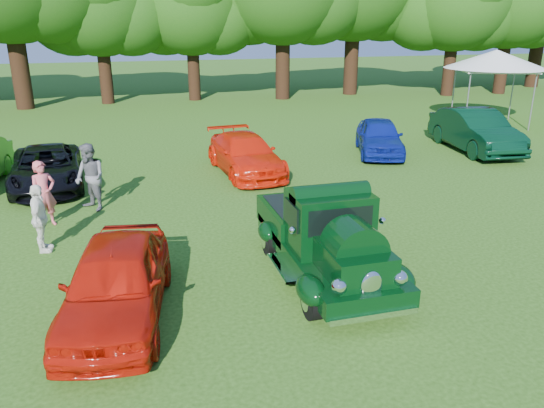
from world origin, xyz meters
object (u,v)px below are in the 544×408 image
object	(u,v)px
hero_pickup	(324,238)
canopy_tent	(496,60)
back_car_green	(475,131)
red_convertible	(116,282)
spectator_grey	(90,178)
back_car_orange	(245,154)
back_car_black	(46,168)
spectator_white	(40,219)
spectator_pink	(44,194)
back_car_blue	(379,137)

from	to	relation	value
hero_pickup	canopy_tent	bearing A→B (deg)	43.83
back_car_green	canopy_tent	size ratio (longest dim) A/B	0.80
red_convertible	back_car_green	distance (m)	15.99
spectator_grey	back_car_green	bearing A→B (deg)	68.50
back_car_orange	canopy_tent	distance (m)	14.48
back_car_black	spectator_white	size ratio (longest dim) A/B	2.85
back_car_orange	spectator_white	size ratio (longest dim) A/B	2.84
spectator_pink	spectator_white	bearing A→B (deg)	-116.41
back_car_blue	spectator_white	distance (m)	12.68
back_car_green	hero_pickup	bearing A→B (deg)	-131.76
hero_pickup	back_car_blue	xyz separation A→B (m)	(5.58, 8.81, -0.11)
back_car_black	back_car_green	size ratio (longest dim) A/B	0.91
hero_pickup	back_car_green	size ratio (longest dim) A/B	0.95
back_car_black	back_car_orange	xyz separation A→B (m)	(6.11, -0.08, 0.02)
hero_pickup	spectator_grey	bearing A→B (deg)	131.37
back_car_blue	spectator_grey	world-z (taller)	spectator_grey
red_convertible	spectator_white	world-z (taller)	spectator_white
back_car_black	back_car_blue	world-z (taller)	back_car_blue
back_car_orange	back_car_blue	bearing A→B (deg)	7.58
red_convertible	back_car_black	xyz separation A→B (m)	(-2.01, 8.29, -0.07)
back_car_black	back_car_green	bearing A→B (deg)	-2.33
spectator_white	canopy_tent	distance (m)	21.64
red_convertible	back_car_black	size ratio (longest dim) A/B	0.91
back_car_green	spectator_grey	size ratio (longest dim) A/B	2.67
spectator_pink	hero_pickup	bearing A→B (deg)	-67.13
hero_pickup	red_convertible	size ratio (longest dim) A/B	1.15
red_convertible	spectator_white	bearing A→B (deg)	125.13
red_convertible	spectator_pink	size ratio (longest dim) A/B	2.41
spectator_white	spectator_grey	bearing A→B (deg)	-17.71
spectator_white	canopy_tent	size ratio (longest dim) A/B	0.25
red_convertible	canopy_tent	xyz separation A→B (m)	(17.36, 13.48, 2.36)
hero_pickup	back_car_orange	xyz separation A→B (m)	(0.16, 7.61, -0.14)
back_car_black	spectator_white	world-z (taller)	spectator_white
red_convertible	spectator_grey	xyz separation A→B (m)	(-0.63, 5.78, 0.22)
back_car_black	back_car_blue	size ratio (longest dim) A/B	1.12
back_car_orange	back_car_green	distance (m)	9.22
hero_pickup	back_car_black	bearing A→B (deg)	127.71
hero_pickup	back_car_orange	size ratio (longest dim) A/B	1.05
red_convertible	back_car_blue	size ratio (longest dim) A/B	1.02
back_car_black	spectator_pink	bearing A→B (deg)	-88.80
back_car_green	back_car_blue	bearing A→B (deg)	178.89
red_convertible	spectator_grey	bearing A→B (deg)	105.60
back_car_orange	spectator_grey	xyz separation A→B (m)	(-4.73, -2.42, 0.27)
spectator_white	spectator_pink	bearing A→B (deg)	6.09
back_car_green	back_car_orange	bearing A→B (deg)	-169.09
hero_pickup	canopy_tent	distance (m)	18.74
back_car_blue	back_car_green	xyz separation A→B (m)	(3.77, -0.52, 0.13)
back_car_orange	spectator_pink	size ratio (longest dim) A/B	2.64
spectator_white	back_car_black	bearing A→B (deg)	7.78
back_car_orange	hero_pickup	bearing A→B (deg)	-96.05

